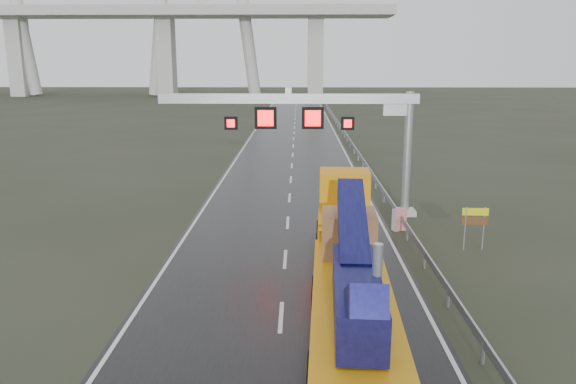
{
  "coord_description": "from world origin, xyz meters",
  "views": [
    {
      "loc": [
        0.6,
        -14.29,
        8.76
      ],
      "look_at": [
        0.13,
        9.89,
        3.2
      ],
      "focal_mm": 35.0,
      "sensor_mm": 36.0,
      "label": 1
    }
  ],
  "objects_px": {
    "heavy_haul_truck": "(350,251)",
    "striped_barrier": "(399,220)",
    "sign_gantry": "(325,120)",
    "exit_sign_pair": "(475,220)"
  },
  "relations": [
    {
      "from": "heavy_haul_truck",
      "to": "striped_barrier",
      "type": "relative_size",
      "value": 15.92
    },
    {
      "from": "exit_sign_pair",
      "to": "striped_barrier",
      "type": "distance_m",
      "value": 4.49
    },
    {
      "from": "sign_gantry",
      "to": "heavy_haul_truck",
      "type": "height_order",
      "value": "sign_gantry"
    },
    {
      "from": "heavy_haul_truck",
      "to": "striped_barrier",
      "type": "height_order",
      "value": "heavy_haul_truck"
    },
    {
      "from": "sign_gantry",
      "to": "exit_sign_pair",
      "type": "height_order",
      "value": "sign_gantry"
    },
    {
      "from": "exit_sign_pair",
      "to": "sign_gantry",
      "type": "bearing_deg",
      "value": 138.29
    },
    {
      "from": "heavy_haul_truck",
      "to": "striped_barrier",
      "type": "xyz_separation_m",
      "value": [
        3.42,
        8.48,
        -1.1
      ]
    },
    {
      "from": "exit_sign_pair",
      "to": "striped_barrier",
      "type": "height_order",
      "value": "exit_sign_pair"
    },
    {
      "from": "sign_gantry",
      "to": "exit_sign_pair",
      "type": "relative_size",
      "value": 7.02
    },
    {
      "from": "sign_gantry",
      "to": "striped_barrier",
      "type": "height_order",
      "value": "sign_gantry"
    }
  ]
}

